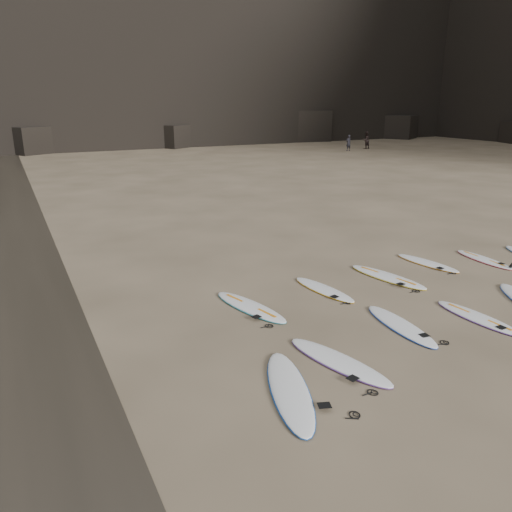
{
  "coord_description": "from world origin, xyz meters",
  "views": [
    {
      "loc": [
        -8.23,
        -7.46,
        5.01
      ],
      "look_at": [
        -3.29,
        2.43,
        1.5
      ],
      "focal_mm": 35.0,
      "sensor_mm": 36.0,
      "label": 1
    }
  ],
  "objects_px": {
    "surfboard_2": "(401,325)",
    "surfboard_7": "(387,276)",
    "surfboard_8": "(427,263)",
    "surfboard_3": "(478,317)",
    "surfboard_1": "(339,361)",
    "surfboard_6": "(324,289)",
    "surfboard_9": "(484,259)",
    "person_a": "(348,143)",
    "surfboard_5": "(250,306)",
    "surfboard_0": "(290,390)",
    "person_b": "(366,140)"
  },
  "relations": [
    {
      "from": "surfboard_6",
      "to": "surfboard_9",
      "type": "relative_size",
      "value": 1.02
    },
    {
      "from": "person_a",
      "to": "surfboard_1",
      "type": "bearing_deg",
      "value": 49.81
    },
    {
      "from": "person_b",
      "to": "person_a",
      "type": "bearing_deg",
      "value": 10.6
    },
    {
      "from": "surfboard_8",
      "to": "person_a",
      "type": "xyz_separation_m",
      "value": [
        19.23,
        30.05,
        0.73
      ]
    },
    {
      "from": "surfboard_9",
      "to": "surfboard_7",
      "type": "bearing_deg",
      "value": -177.93
    },
    {
      "from": "surfboard_1",
      "to": "surfboard_5",
      "type": "relative_size",
      "value": 1.0
    },
    {
      "from": "surfboard_0",
      "to": "surfboard_6",
      "type": "distance_m",
      "value": 5.07
    },
    {
      "from": "surfboard_6",
      "to": "person_b",
      "type": "height_order",
      "value": "person_b"
    },
    {
      "from": "surfboard_7",
      "to": "surfboard_6",
      "type": "bearing_deg",
      "value": 168.6
    },
    {
      "from": "surfboard_8",
      "to": "surfboard_3",
      "type": "bearing_deg",
      "value": -127.3
    },
    {
      "from": "surfboard_2",
      "to": "surfboard_3",
      "type": "relative_size",
      "value": 1.03
    },
    {
      "from": "surfboard_1",
      "to": "surfboard_5",
      "type": "bearing_deg",
      "value": 82.2
    },
    {
      "from": "surfboard_2",
      "to": "surfboard_8",
      "type": "bearing_deg",
      "value": 43.54
    },
    {
      "from": "surfboard_1",
      "to": "surfboard_8",
      "type": "relative_size",
      "value": 1.12
    },
    {
      "from": "surfboard_9",
      "to": "surfboard_8",
      "type": "bearing_deg",
      "value": 167.59
    },
    {
      "from": "surfboard_3",
      "to": "surfboard_7",
      "type": "relative_size",
      "value": 0.89
    },
    {
      "from": "person_a",
      "to": "person_b",
      "type": "relative_size",
      "value": 0.87
    },
    {
      "from": "surfboard_0",
      "to": "surfboard_1",
      "type": "relative_size",
      "value": 1.08
    },
    {
      "from": "surfboard_0",
      "to": "person_b",
      "type": "distance_m",
      "value": 45.98
    },
    {
      "from": "surfboard_5",
      "to": "surfboard_8",
      "type": "distance_m",
      "value": 6.56
    },
    {
      "from": "surfboard_2",
      "to": "person_a",
      "type": "distance_m",
      "value": 40.46
    },
    {
      "from": "surfboard_6",
      "to": "surfboard_8",
      "type": "relative_size",
      "value": 1.0
    },
    {
      "from": "surfboard_1",
      "to": "surfboard_0",
      "type": "bearing_deg",
      "value": -176.55
    },
    {
      "from": "surfboard_7",
      "to": "surfboard_9",
      "type": "height_order",
      "value": "surfboard_7"
    },
    {
      "from": "person_b",
      "to": "surfboard_2",
      "type": "bearing_deg",
      "value": 46.64
    },
    {
      "from": "surfboard_7",
      "to": "surfboard_5",
      "type": "bearing_deg",
      "value": 170.7
    },
    {
      "from": "surfboard_5",
      "to": "surfboard_6",
      "type": "relative_size",
      "value": 1.12
    },
    {
      "from": "surfboard_9",
      "to": "person_b",
      "type": "distance_m",
      "value": 37.35
    },
    {
      "from": "surfboard_8",
      "to": "surfboard_9",
      "type": "bearing_deg",
      "value": -24.78
    },
    {
      "from": "surfboard_5",
      "to": "person_a",
      "type": "height_order",
      "value": "person_a"
    },
    {
      "from": "person_a",
      "to": "surfboard_5",
      "type": "bearing_deg",
      "value": 46.62
    },
    {
      "from": "surfboard_1",
      "to": "surfboard_5",
      "type": "xyz_separation_m",
      "value": [
        -0.38,
        3.22,
        0.0
      ]
    },
    {
      "from": "surfboard_0",
      "to": "surfboard_6",
      "type": "relative_size",
      "value": 1.21
    },
    {
      "from": "surfboard_0",
      "to": "surfboard_7",
      "type": "height_order",
      "value": "surfboard_0"
    },
    {
      "from": "surfboard_3",
      "to": "surfboard_7",
      "type": "distance_m",
      "value": 3.18
    },
    {
      "from": "surfboard_8",
      "to": "person_b",
      "type": "xyz_separation_m",
      "value": [
        22.06,
        30.9,
        0.84
      ]
    },
    {
      "from": "surfboard_0",
      "to": "person_b",
      "type": "height_order",
      "value": "person_b"
    },
    {
      "from": "surfboard_2",
      "to": "surfboard_9",
      "type": "xyz_separation_m",
      "value": [
        5.81,
        2.58,
        -0.0
      ]
    },
    {
      "from": "surfboard_1",
      "to": "surfboard_7",
      "type": "distance_m",
      "value": 5.36
    },
    {
      "from": "surfboard_9",
      "to": "surfboard_3",
      "type": "bearing_deg",
      "value": -137.92
    },
    {
      "from": "surfboard_1",
      "to": "surfboard_3",
      "type": "distance_m",
      "value": 4.19
    },
    {
      "from": "surfboard_3",
      "to": "surfboard_9",
      "type": "height_order",
      "value": "surfboard_3"
    },
    {
      "from": "surfboard_8",
      "to": "person_a",
      "type": "bearing_deg",
      "value": 48.57
    },
    {
      "from": "surfboard_0",
      "to": "surfboard_5",
      "type": "bearing_deg",
      "value": 93.85
    },
    {
      "from": "surfboard_2",
      "to": "surfboard_7",
      "type": "bearing_deg",
      "value": 59.37
    },
    {
      "from": "surfboard_1",
      "to": "person_a",
      "type": "distance_m",
      "value": 42.35
    },
    {
      "from": "surfboard_1",
      "to": "person_b",
      "type": "relative_size",
      "value": 1.44
    },
    {
      "from": "surfboard_0",
      "to": "surfboard_5",
      "type": "distance_m",
      "value": 3.8
    },
    {
      "from": "surfboard_5",
      "to": "surfboard_6",
      "type": "xyz_separation_m",
      "value": [
        2.32,
        0.17,
        -0.01
      ]
    },
    {
      "from": "surfboard_6",
      "to": "person_b",
      "type": "bearing_deg",
      "value": 41.73
    }
  ]
}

